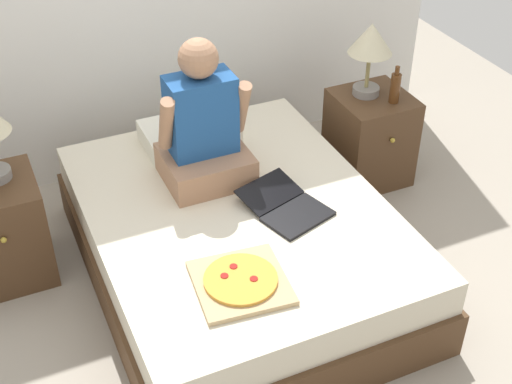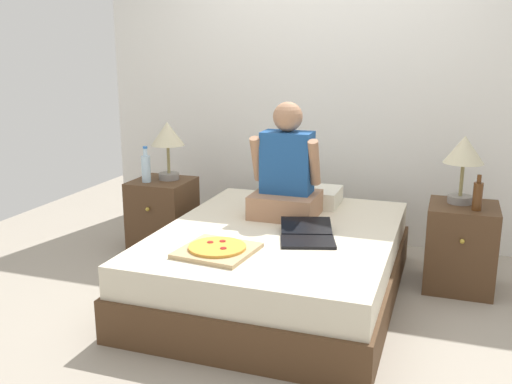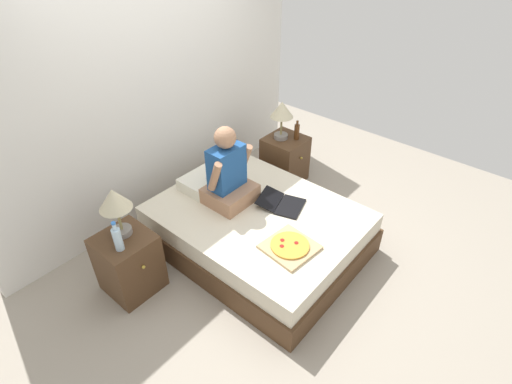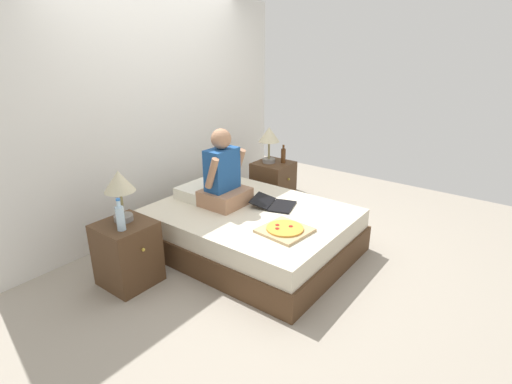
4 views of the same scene
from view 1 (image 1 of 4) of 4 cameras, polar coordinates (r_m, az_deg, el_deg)
The scene contains 10 objects.
ground_plane at distance 3.87m, azimuth -1.42°, elevation -6.51°, with size 5.86×5.86×0.00m, color #9E9384.
bed at distance 3.73m, azimuth -1.47°, elevation -4.02°, with size 1.48×1.91×0.45m.
nightstand_left at distance 3.92m, azimuth -19.69°, elevation -2.92°, with size 0.44×0.47×0.57m.
nightstand_right at distance 4.50m, azimuth 9.08°, elevation 4.31°, with size 0.44×0.47×0.57m.
lamp_on_right_nightstand at distance 4.23m, azimuth 9.16°, elevation 11.63°, with size 0.26×0.26×0.45m.
beer_bottle at distance 4.27m, azimuth 11.07°, elevation 8.21°, with size 0.06×0.06×0.23m.
pillow at distance 4.08m, azimuth -5.36°, elevation 4.68°, with size 0.52×0.34×0.12m, color silver.
person_seated at distance 3.66m, azimuth -4.27°, elevation 4.97°, with size 0.47×0.40×0.78m.
laptop at distance 3.55m, azimuth 2.61°, elevation -1.30°, with size 0.43×0.49×0.07m.
pizza_box at distance 3.15m, azimuth -1.24°, elevation -7.18°, with size 0.44×0.44×0.05m.
Camera 1 is at (-1.08, -2.64, 2.62)m, focal length 50.00 mm.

